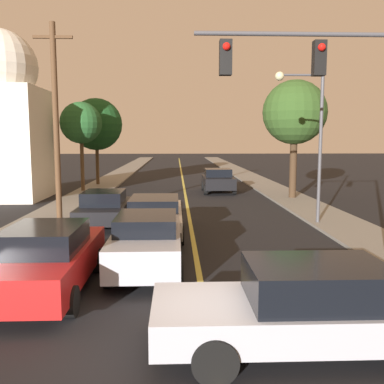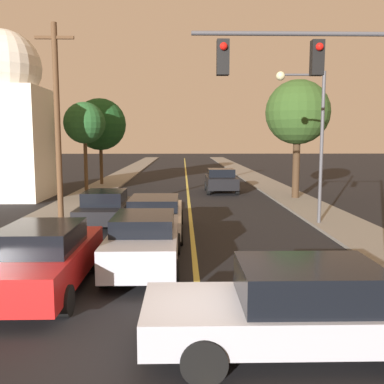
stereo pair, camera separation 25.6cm
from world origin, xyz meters
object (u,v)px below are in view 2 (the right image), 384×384
object	(u,v)px
streetlamp_right	(310,124)
tree_left_far	(85,123)
car_near_lane_front	(145,240)
tree_left_near	(100,124)
domed_building_left	(6,117)
car_outer_lane_front	(44,258)
car_far_oncoming	(221,180)
car_crossing_right	(299,308)
traffic_signal_mast	(332,95)
car_outer_lane_second	(106,207)
car_near_lane_second	(155,215)
utility_pole_left	(57,120)
tree_right_near	(298,113)

from	to	relation	value
streetlamp_right	tree_left_far	distance (m)	16.45
car_near_lane_front	tree_left_near	size ratio (longest dim) A/B	0.72
domed_building_left	car_outer_lane_front	bearing A→B (deg)	-65.94
car_far_oncoming	streetlamp_right	size ratio (longest dim) A/B	0.64
car_crossing_right	traffic_signal_mast	xyz separation A→B (m)	(2.02, 4.69, 3.95)
car_outer_lane_second	streetlamp_right	size ratio (longest dim) A/B	0.72
car_outer_lane_second	car_near_lane_second	bearing A→B (deg)	-43.28
streetlamp_right	car_near_lane_front	bearing A→B (deg)	-136.31
car_outer_lane_front	car_far_oncoming	xyz separation A→B (m)	(5.83, 18.79, -0.00)
car_far_oncoming	tree_left_far	distance (m)	9.90
utility_pole_left	domed_building_left	xyz separation A→B (m)	(-5.20, 7.68, 0.51)
utility_pole_left	car_outer_lane_front	bearing A→B (deg)	-76.69
car_near_lane_second	car_outer_lane_front	bearing A→B (deg)	-110.26
car_near_lane_front	car_outer_lane_second	size ratio (longest dim) A/B	1.05
traffic_signal_mast	tree_left_near	size ratio (longest dim) A/B	0.98
car_outer_lane_front	car_outer_lane_second	distance (m)	8.00
car_near_lane_front	car_outer_lane_front	distance (m)	2.78
car_near_lane_front	domed_building_left	size ratio (longest dim) A/B	0.47
car_near_lane_second	tree_left_near	distance (m)	18.64
car_outer_lane_second	tree_left_near	bearing A→B (deg)	101.22
car_outer_lane_front	domed_building_left	xyz separation A→B (m)	(-7.19, 16.11, 4.06)
car_near_lane_second	car_crossing_right	bearing A→B (deg)	-71.61
car_near_lane_second	car_far_oncoming	distance (m)	13.36
car_far_oncoming	domed_building_left	bearing A→B (deg)	11.67
tree_left_near	tree_left_far	bearing A→B (deg)	-93.37
domed_building_left	car_near_lane_second	bearing A→B (deg)	-47.31
traffic_signal_mast	tree_left_near	xyz separation A→B (m)	(-10.24, 21.70, -0.06)
car_far_oncoming	car_outer_lane_second	bearing A→B (deg)	61.64
car_outer_lane_front	car_crossing_right	bearing A→B (deg)	-30.17
utility_pole_left	tree_left_far	world-z (taller)	utility_pole_left
car_near_lane_second	tree_right_near	distance (m)	12.88
car_far_oncoming	domed_building_left	distance (m)	13.90
traffic_signal_mast	car_crossing_right	bearing A→B (deg)	-113.33
car_near_lane_second	traffic_signal_mast	distance (m)	7.67
car_far_oncoming	traffic_signal_mast	world-z (taller)	traffic_signal_mast
utility_pole_left	streetlamp_right	bearing A→B (deg)	-4.31
tree_left_far	car_far_oncoming	bearing A→B (deg)	-2.54
utility_pole_left	tree_left_far	size ratio (longest dim) A/B	1.38
utility_pole_left	domed_building_left	world-z (taller)	domed_building_left
car_near_lane_front	car_near_lane_second	bearing A→B (deg)	90.00
tree_left_far	domed_building_left	distance (m)	4.98
car_crossing_right	domed_building_left	world-z (taller)	domed_building_left
car_crossing_right	traffic_signal_mast	bearing A→B (deg)	-23.33
car_outer_lane_second	traffic_signal_mast	xyz separation A→B (m)	(7.19, -6.31, 4.00)
car_outer_lane_front	utility_pole_left	world-z (taller)	utility_pole_left
streetlamp_right	domed_building_left	distance (m)	17.75
traffic_signal_mast	tree_right_near	world-z (taller)	tree_right_near
car_far_oncoming	car_crossing_right	distance (m)	21.81
car_far_oncoming	streetlamp_right	distance (m)	11.92
streetlamp_right	tree_right_near	distance (m)	7.85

